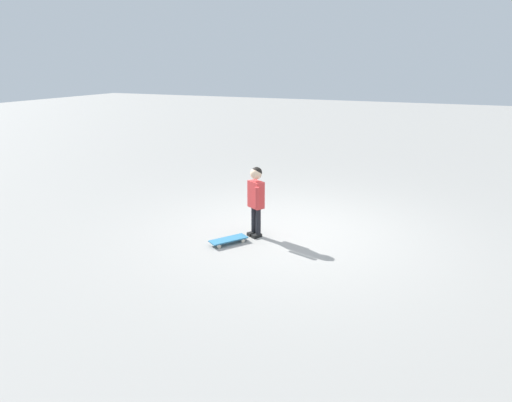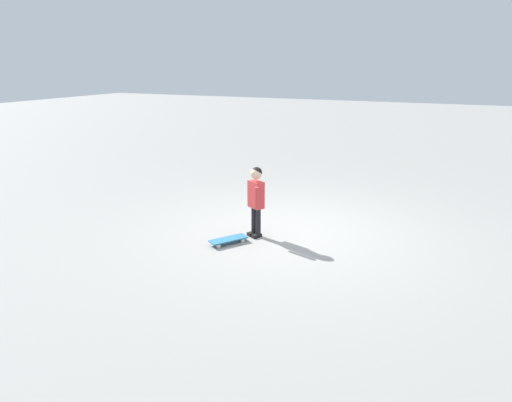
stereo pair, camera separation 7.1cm
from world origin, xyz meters
name	(u,v)px [view 1 (the left image)]	position (x,y,z in m)	size (l,w,h in m)	color
ground_plane	(294,231)	(0.00, 0.00, 0.00)	(50.00, 50.00, 0.00)	gray
child_person	(256,194)	(-0.41, 0.47, 0.66)	(0.35, 0.28, 1.06)	black
skateboard	(228,240)	(-0.84, 0.71, 0.06)	(0.57, 0.47, 0.07)	teal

